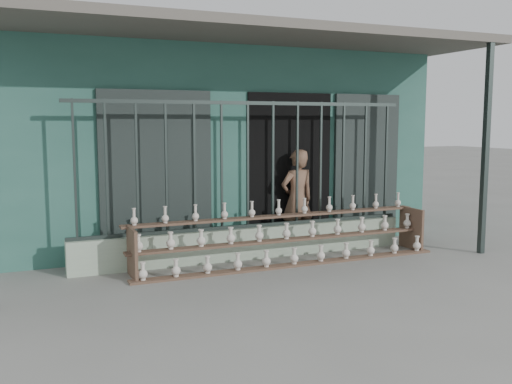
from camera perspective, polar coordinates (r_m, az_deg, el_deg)
name	(u,v)px	position (r m, az deg, el deg)	size (l,w,h in m)	color
ground	(287,281)	(7.14, 3.16, -8.92)	(60.00, 60.00, 0.00)	slate
workshop_building	(189,140)	(10.83, -6.67, 5.21)	(7.40, 6.60, 3.21)	#2D5F52
parapet_wall	(248,243)	(8.23, -0.82, -5.12)	(5.00, 0.20, 0.45)	#A3B99F
security_fence	(248,165)	(8.07, -0.83, 2.70)	(5.00, 0.04, 1.80)	#283330
shelf_rack	(287,237)	(8.00, 3.09, -4.51)	(4.50, 0.68, 0.85)	brown
elderly_woman	(297,200)	(8.76, 4.14, -0.77)	(0.56, 0.37, 1.54)	brown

